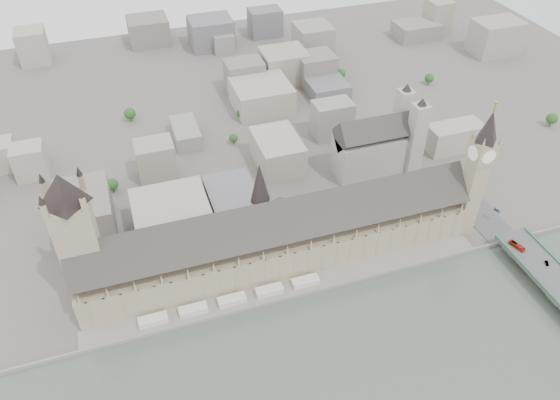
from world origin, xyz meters
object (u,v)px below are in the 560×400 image
object	(u,v)px
elizabeth_tower	(478,166)
red_bus_north	(517,246)
victoria_tower	(77,236)
car_approach	(497,210)
westminster_abbey	(378,145)
car_silver	(547,263)
palace_of_westminster	(278,237)

from	to	relation	value
elizabeth_tower	red_bus_north	world-z (taller)	elizabeth_tower
red_bus_north	victoria_tower	bearing A→B (deg)	152.00
car_approach	victoria_tower	bearing A→B (deg)	159.23
elizabeth_tower	westminster_abbey	size ratio (longest dim) A/B	1.58
red_bus_north	car_silver	world-z (taller)	red_bus_north
victoria_tower	red_bus_north	distance (m)	286.89
westminster_abbey	car_silver	distance (m)	154.34
palace_of_westminster	red_bus_north	size ratio (longest dim) A/B	22.94
westminster_abbey	red_bus_north	xyz separation A→B (m)	(45.25, -124.19, -13.22)
victoria_tower	red_bus_north	world-z (taller)	victoria_tower
westminster_abbey	red_bus_north	distance (m)	132.83
elizabeth_tower	car_silver	distance (m)	78.65
victoria_tower	westminster_abbey	size ratio (longest dim) A/B	1.47
elizabeth_tower	victoria_tower	xyz separation A→B (m)	(-260.00, 18.00, -2.88)
elizabeth_tower	car_silver	bearing A→B (deg)	-64.08
palace_of_westminster	westminster_abbey	world-z (taller)	westminster_abbey
car_silver	car_approach	size ratio (longest dim) A/B	0.82
westminster_abbey	red_bus_north	world-z (taller)	westminster_abbey
palace_of_westminster	westminster_abbey	bearing A→B (deg)	34.17
red_bus_north	car_approach	size ratio (longest dim) A/B	2.09
elizabeth_tower	red_bus_north	xyz separation A→B (m)	(18.17, -37.19, -46.23)
westminster_abbey	car_approach	distance (m)	104.75
elizabeth_tower	car_silver	world-z (taller)	elizabeth_tower
westminster_abbey	car_approach	size ratio (longest dim) A/B	12.28
palace_of_westminster	elizabeth_tower	world-z (taller)	elizabeth_tower
victoria_tower	car_approach	bearing A→B (deg)	-3.68
palace_of_westminster	car_silver	xyz separation A→B (m)	(165.54, -68.36, -11.71)
palace_of_westminster	westminster_abbey	xyz separation A→B (m)	(110.92, 75.30, 2.38)
palace_of_westminster	victoria_tower	size ratio (longest dim) A/B	2.65
elizabeth_tower	car_silver	size ratio (longest dim) A/B	23.66
victoria_tower	elizabeth_tower	bearing A→B (deg)	-3.96
red_bus_north	car_silver	size ratio (longest dim) A/B	2.54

